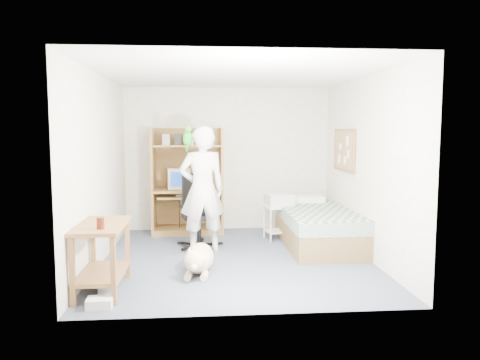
% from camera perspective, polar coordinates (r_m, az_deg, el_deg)
% --- Properties ---
extents(floor, '(4.00, 4.00, 0.00)m').
position_cam_1_polar(floor, '(6.54, -0.50, -9.52)').
color(floor, '#495063').
rests_on(floor, ground).
extents(wall_back, '(3.60, 0.02, 2.50)m').
position_cam_1_polar(wall_back, '(8.31, -1.51, 2.55)').
color(wall_back, beige).
rests_on(wall_back, floor).
extents(wall_right, '(0.02, 4.00, 2.50)m').
position_cam_1_polar(wall_right, '(6.70, 15.05, 1.51)').
color(wall_right, beige).
rests_on(wall_right, floor).
extents(wall_left, '(0.02, 4.00, 2.50)m').
position_cam_1_polar(wall_left, '(6.45, -16.68, 1.30)').
color(wall_left, beige).
rests_on(wall_left, floor).
extents(ceiling, '(3.60, 4.00, 0.02)m').
position_cam_1_polar(ceiling, '(6.35, -0.52, 12.79)').
color(ceiling, white).
rests_on(ceiling, wall_back).
extents(computer_hutch, '(1.20, 0.63, 1.80)m').
position_cam_1_polar(computer_hutch, '(8.08, -6.36, -0.64)').
color(computer_hutch, olive).
rests_on(computer_hutch, floor).
extents(bed, '(1.02, 2.02, 0.66)m').
position_cam_1_polar(bed, '(7.27, 9.47, -5.68)').
color(bed, brown).
rests_on(bed, floor).
extents(side_desk, '(0.50, 1.00, 0.75)m').
position_cam_1_polar(side_desk, '(5.35, -16.48, -7.83)').
color(side_desk, brown).
rests_on(side_desk, floor).
extents(corkboard, '(0.04, 0.94, 0.66)m').
position_cam_1_polar(corkboard, '(7.53, 12.59, 3.57)').
color(corkboard, '#8E6140').
rests_on(corkboard, wall_right).
extents(office_chair, '(0.62, 0.62, 1.09)m').
position_cam_1_polar(office_chair, '(7.13, -5.09, -5.02)').
color(office_chair, black).
rests_on(office_chair, floor).
extents(person, '(0.73, 0.55, 1.82)m').
position_cam_1_polar(person, '(6.74, -4.62, -1.19)').
color(person, white).
rests_on(person, floor).
extents(parrot, '(0.13, 0.23, 0.37)m').
position_cam_1_polar(parrot, '(6.71, -6.38, 5.21)').
color(parrot, '#179415').
rests_on(parrot, person).
extents(dog, '(0.44, 1.12, 0.42)m').
position_cam_1_polar(dog, '(5.88, -5.06, -9.48)').
color(dog, tan).
rests_on(dog, floor).
extents(printer_cart, '(0.53, 0.46, 0.56)m').
position_cam_1_polar(printer_cart, '(7.60, 4.81, -4.49)').
color(printer_cart, silver).
rests_on(printer_cart, floor).
extents(printer, '(0.48, 0.40, 0.18)m').
position_cam_1_polar(printer, '(7.56, 4.83, -2.43)').
color(printer, beige).
rests_on(printer, printer_cart).
extents(crt_monitor, '(0.42, 0.44, 0.35)m').
position_cam_1_polar(crt_monitor, '(8.08, -7.54, 0.23)').
color(crt_monitor, beige).
rests_on(crt_monitor, computer_hutch).
extents(keyboard, '(0.46, 0.20, 0.03)m').
position_cam_1_polar(keyboard, '(7.94, -6.12, -1.85)').
color(keyboard, beige).
rests_on(keyboard, computer_hutch).
extents(pencil_cup, '(0.08, 0.08, 0.12)m').
position_cam_1_polar(pencil_cup, '(7.99, -3.82, -0.70)').
color(pencil_cup, gold).
rests_on(pencil_cup, computer_hutch).
extents(drink_glass, '(0.08, 0.08, 0.12)m').
position_cam_1_polar(drink_glass, '(5.02, -16.65, -5.06)').
color(drink_glass, '#3F140A').
rests_on(drink_glass, side_desk).
extents(floor_box_a, '(0.26, 0.21, 0.10)m').
position_cam_1_polar(floor_box_a, '(5.00, -16.74, -14.16)').
color(floor_box_a, white).
rests_on(floor_box_a, floor).
extents(floor_box_b, '(0.20, 0.23, 0.08)m').
position_cam_1_polar(floor_box_b, '(5.45, -15.83, -12.51)').
color(floor_box_b, '#ADAEA9').
rests_on(floor_box_b, floor).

